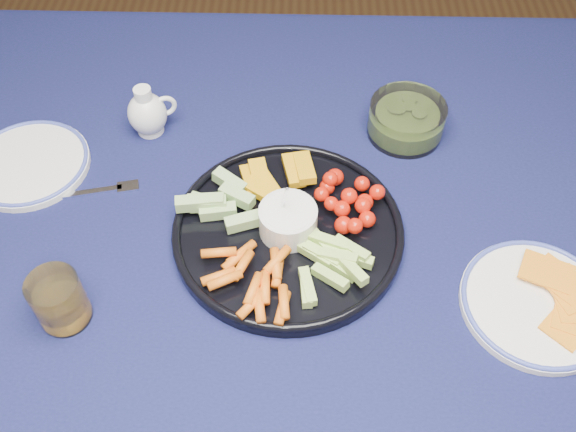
{
  "coord_description": "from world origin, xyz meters",
  "views": [
    {
      "loc": [
        0.06,
        -0.55,
        1.48
      ],
      "look_at": [
        0.05,
        -0.0,
        0.79
      ],
      "focal_mm": 40.0,
      "sensor_mm": 36.0,
      "label": 1
    }
  ],
  "objects_px": {
    "dining_table": "(255,267)",
    "side_plate_extra": "(29,163)",
    "cheese_plate": "(537,302)",
    "crudite_platter": "(286,228)",
    "creamer_pitcher": "(148,113)",
    "pickle_bowl": "(406,121)",
    "juice_tumbler": "(60,302)"
  },
  "relations": [
    {
      "from": "cheese_plate",
      "to": "crudite_platter",
      "type": "bearing_deg",
      "value": 162.1
    },
    {
      "from": "juice_tumbler",
      "to": "crudite_platter",
      "type": "bearing_deg",
      "value": 25.91
    },
    {
      "from": "dining_table",
      "to": "side_plate_extra",
      "type": "relative_size",
      "value": 9.03
    },
    {
      "from": "cheese_plate",
      "to": "side_plate_extra",
      "type": "relative_size",
      "value": 1.07
    },
    {
      "from": "pickle_bowl",
      "to": "cheese_plate",
      "type": "height_order",
      "value": "pickle_bowl"
    },
    {
      "from": "crudite_platter",
      "to": "juice_tumbler",
      "type": "xyz_separation_m",
      "value": [
        -0.28,
        -0.14,
        0.02
      ]
    },
    {
      "from": "creamer_pitcher",
      "to": "pickle_bowl",
      "type": "distance_m",
      "value": 0.41
    },
    {
      "from": "pickle_bowl",
      "to": "crudite_platter",
      "type": "bearing_deg",
      "value": -130.82
    },
    {
      "from": "cheese_plate",
      "to": "juice_tumbler",
      "type": "xyz_separation_m",
      "value": [
        -0.61,
        -0.03,
        0.02
      ]
    },
    {
      "from": "dining_table",
      "to": "creamer_pitcher",
      "type": "xyz_separation_m",
      "value": [
        -0.18,
        0.21,
        0.13
      ]
    },
    {
      "from": "pickle_bowl",
      "to": "cheese_plate",
      "type": "distance_m",
      "value": 0.35
    },
    {
      "from": "side_plate_extra",
      "to": "dining_table",
      "type": "bearing_deg",
      "value": -18.7
    },
    {
      "from": "creamer_pitcher",
      "to": "juice_tumbler",
      "type": "relative_size",
      "value": 1.11
    },
    {
      "from": "crudite_platter",
      "to": "creamer_pitcher",
      "type": "distance_m",
      "value": 0.31
    },
    {
      "from": "dining_table",
      "to": "crudite_platter",
      "type": "height_order",
      "value": "crudite_platter"
    },
    {
      "from": "pickle_bowl",
      "to": "cheese_plate",
      "type": "xyz_separation_m",
      "value": [
        0.14,
        -0.32,
        -0.02
      ]
    },
    {
      "from": "pickle_bowl",
      "to": "side_plate_extra",
      "type": "bearing_deg",
      "value": -171.17
    },
    {
      "from": "dining_table",
      "to": "crudite_platter",
      "type": "bearing_deg",
      "value": -5.09
    },
    {
      "from": "pickle_bowl",
      "to": "juice_tumbler",
      "type": "relative_size",
      "value": 1.56
    },
    {
      "from": "side_plate_extra",
      "to": "pickle_bowl",
      "type": "bearing_deg",
      "value": 8.83
    },
    {
      "from": "dining_table",
      "to": "cheese_plate",
      "type": "distance_m",
      "value": 0.4
    },
    {
      "from": "cheese_plate",
      "to": "dining_table",
      "type": "bearing_deg",
      "value": 163.67
    },
    {
      "from": "dining_table",
      "to": "side_plate_extra",
      "type": "height_order",
      "value": "side_plate_extra"
    },
    {
      "from": "creamer_pitcher",
      "to": "pickle_bowl",
      "type": "height_order",
      "value": "creamer_pitcher"
    },
    {
      "from": "crudite_platter",
      "to": "side_plate_extra",
      "type": "distance_m",
      "value": 0.42
    },
    {
      "from": "juice_tumbler",
      "to": "pickle_bowl",
      "type": "bearing_deg",
      "value": 37.0
    },
    {
      "from": "crudite_platter",
      "to": "creamer_pitcher",
      "type": "height_order",
      "value": "crudite_platter"
    },
    {
      "from": "juice_tumbler",
      "to": "side_plate_extra",
      "type": "height_order",
      "value": "juice_tumbler"
    },
    {
      "from": "crudite_platter",
      "to": "creamer_pitcher",
      "type": "xyz_separation_m",
      "value": [
        -0.23,
        0.21,
        0.02
      ]
    },
    {
      "from": "cheese_plate",
      "to": "juice_tumbler",
      "type": "relative_size",
      "value": 2.55
    },
    {
      "from": "pickle_bowl",
      "to": "juice_tumbler",
      "type": "bearing_deg",
      "value": -143.0
    },
    {
      "from": "dining_table",
      "to": "cheese_plate",
      "type": "relative_size",
      "value": 8.42
    }
  ]
}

